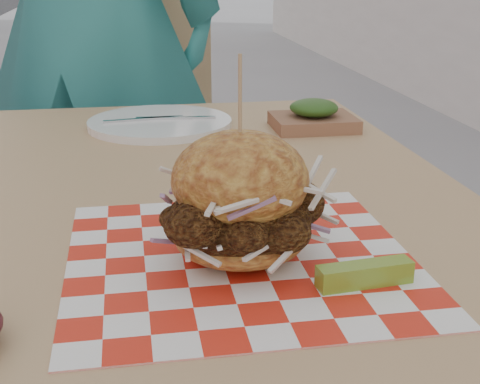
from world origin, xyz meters
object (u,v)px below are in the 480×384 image
(diner, at_px, (87,6))
(sandwich, at_px, (240,205))
(patio_chair, at_px, (138,138))
(patio_table, at_px, (179,253))

(diner, height_order, sandwich, diner)
(diner, relative_size, patio_chair, 1.97)
(patio_chair, bearing_deg, patio_table, -107.75)
(diner, distance_m, patio_chair, 0.43)
(patio_chair, xyz_separation_m, sandwich, (0.08, -1.28, 0.26))
(diner, xyz_separation_m, patio_table, (0.14, -0.93, -0.27))
(diner, distance_m, sandwich, 1.15)
(patio_chair, relative_size, sandwich, 4.46)
(diner, distance_m, patio_table, 0.98)
(diner, xyz_separation_m, sandwich, (0.19, -1.13, -0.13))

